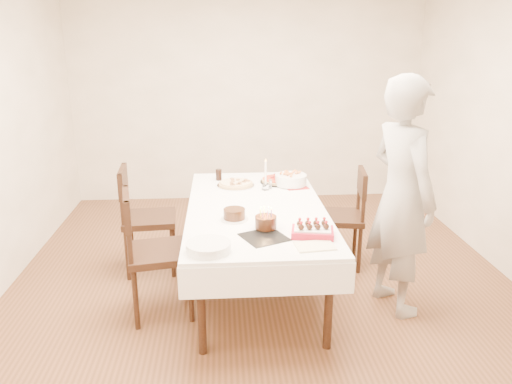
{
  "coord_description": "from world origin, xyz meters",
  "views": [
    {
      "loc": [
        -0.35,
        -4.01,
        2.13
      ],
      "look_at": [
        -0.07,
        -0.06,
        0.88
      ],
      "focal_mm": 35.0,
      "sensor_mm": 36.0,
      "label": 1
    }
  ],
  "objects": [
    {
      "name": "red_placemat",
      "position": [
        0.35,
        0.47,
        0.75
      ],
      "size": [
        0.25,
        0.25,
        0.01
      ],
      "primitive_type": "cube",
      "rotation": [
        0.0,
        0.0,
        0.2
      ],
      "color": "#B21E1E",
      "rests_on": "dining_table"
    },
    {
      "name": "shaker_pair",
      "position": [
        0.1,
        0.43,
        0.79
      ],
      "size": [
        0.08,
        0.08,
        0.08
      ],
      "primitive_type": null,
      "rotation": [
        0.0,
        0.0,
        0.09
      ],
      "color": "white",
      "rests_on": "dining_table"
    },
    {
      "name": "chair_left_savory",
      "position": [
        -1.03,
        0.37,
        0.5
      ],
      "size": [
        0.55,
        0.55,
        1.01
      ],
      "primitive_type": null,
      "rotation": [
        0.0,
        0.0,
        3.22
      ],
      "color": "black",
      "rests_on": "floor"
    },
    {
      "name": "cola_glass",
      "position": [
        -0.38,
        0.76,
        0.81
      ],
      "size": [
        0.07,
        0.07,
        0.11
      ],
      "primitive_type": "cylinder",
      "rotation": [
        0.0,
        0.0,
        0.25
      ],
      "color": "black",
      "rests_on": "dining_table"
    },
    {
      "name": "wall_front",
      "position": [
        0.0,
        -2.5,
        1.35
      ],
      "size": [
        4.5,
        0.04,
        2.7
      ],
      "primitive_type": "cube",
      "color": "#F6E6CF",
      "rests_on": "floor"
    },
    {
      "name": "strawberry_box",
      "position": [
        0.29,
        -0.73,
        0.79
      ],
      "size": [
        0.33,
        0.25,
        0.07
      ],
      "primitive_type": null,
      "rotation": [
        0.0,
        0.0,
        -0.18
      ],
      "color": "maroon",
      "rests_on": "dining_table"
    },
    {
      "name": "pizza_white",
      "position": [
        -0.22,
        0.54,
        0.77
      ],
      "size": [
        0.42,
        0.42,
        0.04
      ],
      "primitive_type": "cylinder",
      "rotation": [
        0.0,
        0.0,
        0.19
      ],
      "color": "beige",
      "rests_on": "dining_table"
    },
    {
      "name": "pizza_pepperoni",
      "position": [
        0.2,
        0.64,
        0.77
      ],
      "size": [
        0.38,
        0.38,
        0.04
      ],
      "primitive_type": "cylinder",
      "rotation": [
        0.0,
        0.0,
        -0.09
      ],
      "color": "red",
      "rests_on": "dining_table"
    },
    {
      "name": "box_lid",
      "position": [
        0.27,
        -0.92,
        0.75
      ],
      "size": [
        0.28,
        0.21,
        0.02
      ],
      "primitive_type": "cube",
      "rotation": [
        0.0,
        0.0,
        0.12
      ],
      "color": "beige",
      "rests_on": "dining_table"
    },
    {
      "name": "birthday_cake",
      "position": [
        -0.03,
        -0.58,
        0.84
      ],
      "size": [
        0.21,
        0.21,
        0.16
      ],
      "primitive_type": "cylinder",
      "rotation": [
        0.0,
        0.0,
        -0.42
      ],
      "color": "#3B1B10",
      "rests_on": "dining_table"
    },
    {
      "name": "taper_candle",
      "position": [
        0.05,
        0.41,
        0.9
      ],
      "size": [
        0.08,
        0.08,
        0.3
      ],
      "primitive_type": "cylinder",
      "rotation": [
        0.0,
        0.0,
        -0.33
      ],
      "color": "white",
      "rests_on": "dining_table"
    },
    {
      "name": "floor",
      "position": [
        0.0,
        0.0,
        0.0
      ],
      "size": [
        5.0,
        5.0,
        0.0
      ],
      "primitive_type": "plane",
      "color": "#50311B",
      "rests_on": "ground"
    },
    {
      "name": "chair_left_dessert",
      "position": [
        -0.85,
        -0.42,
        0.51
      ],
      "size": [
        0.61,
        0.61,
        1.03
      ],
      "primitive_type": null,
      "rotation": [
        0.0,
        0.0,
        3.33
      ],
      "color": "black",
      "rests_on": "floor"
    },
    {
      "name": "wall_back",
      "position": [
        0.0,
        2.5,
        1.35
      ],
      "size": [
        4.5,
        0.04,
        2.7
      ],
      "primitive_type": "cube",
      "color": "#F6E6CF",
      "rests_on": "floor"
    },
    {
      "name": "chair_right_savory",
      "position": [
        0.75,
        0.36,
        0.48
      ],
      "size": [
        0.55,
        0.55,
        0.95
      ],
      "primitive_type": null,
      "rotation": [
        0.0,
        0.0,
        -0.15
      ],
      "color": "black",
      "rests_on": "floor"
    },
    {
      "name": "pasta_bowl",
      "position": [
        0.31,
        0.53,
        0.81
      ],
      "size": [
        0.31,
        0.31,
        0.1
      ],
      "primitive_type": "cylinder",
      "rotation": [
        0.0,
        0.0,
        0.01
      ],
      "color": "white",
      "rests_on": "dining_table"
    },
    {
      "name": "person",
      "position": [
        1.03,
        -0.44,
        0.94
      ],
      "size": [
        0.63,
        0.79,
        1.87
      ],
      "primitive_type": "imported",
      "rotation": [
        0.0,
        0.0,
        1.88
      ],
      "color": "#A4A09B",
      "rests_on": "floor"
    },
    {
      "name": "dining_table",
      "position": [
        -0.07,
        -0.06,
        0.38
      ],
      "size": [
        1.14,
        2.14,
        0.75
      ],
      "primitive_type": "cube",
      "rotation": [
        0.0,
        0.0,
        0.0
      ],
      "color": "white",
      "rests_on": "floor"
    },
    {
      "name": "cake_board",
      "position": [
        -0.06,
        -0.73,
        0.75
      ],
      "size": [
        0.38,
        0.38,
        0.01
      ],
      "primitive_type": "cube",
      "rotation": [
        0.0,
        0.0,
        0.43
      ],
      "color": "black",
      "rests_on": "dining_table"
    },
    {
      "name": "plate_stack",
      "position": [
        -0.45,
        -0.94,
        0.78
      ],
      "size": [
        0.4,
        0.4,
        0.06
      ],
      "primitive_type": "cylinder",
      "rotation": [
        0.0,
        0.0,
        -0.43
      ],
      "color": "white",
      "rests_on": "dining_table"
    },
    {
      "name": "china_plate",
      "position": [
        -0.43,
        -0.78,
        0.75
      ],
      "size": [
        0.22,
        0.22,
        0.01
      ],
      "primitive_type": "cylinder",
      "rotation": [
        0.0,
        0.0,
        -0.21
      ],
      "color": "white",
      "rests_on": "dining_table"
    },
    {
      "name": "layer_cake",
      "position": [
        -0.26,
        -0.36,
        0.79
      ],
      "size": [
        0.26,
        0.26,
        0.09
      ],
      "primitive_type": "cylinder",
      "rotation": [
        0.0,
        0.0,
        -0.22
      ],
      "color": "#331A0C",
      "rests_on": "dining_table"
    }
  ]
}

